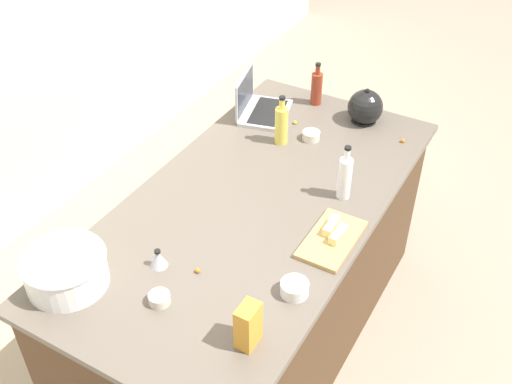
% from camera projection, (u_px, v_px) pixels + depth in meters
% --- Properties ---
extents(ground_plane, '(12.00, 12.00, 0.00)m').
position_uv_depth(ground_plane, '(256.00, 334.00, 3.19)').
color(ground_plane, gray).
extents(island_counter, '(1.99, 1.00, 0.90)m').
position_uv_depth(island_counter, '(256.00, 274.00, 2.91)').
color(island_counter, '#4C331E').
rests_on(island_counter, ground).
extents(laptop, '(0.36, 0.30, 0.22)m').
position_uv_depth(laptop, '(259.00, 106.00, 3.18)').
color(laptop, '#B7B7BC').
rests_on(laptop, island_counter).
extents(mixing_bowl_large, '(0.31, 0.31, 0.14)m').
position_uv_depth(mixing_bowl_large, '(65.00, 269.00, 2.21)').
color(mixing_bowl_large, white).
rests_on(mixing_bowl_large, island_counter).
extents(bottle_oil, '(0.06, 0.06, 0.25)m').
position_uv_depth(bottle_oil, '(281.00, 124.00, 2.93)').
color(bottle_oil, '#DBC64C').
rests_on(bottle_oil, island_counter).
extents(bottle_soy, '(0.06, 0.06, 0.23)m').
position_uv_depth(bottle_soy, '(317.00, 88.00, 3.23)').
color(bottle_soy, maroon).
rests_on(bottle_soy, island_counter).
extents(bottle_vinegar, '(0.06, 0.06, 0.26)m').
position_uv_depth(bottle_vinegar, '(345.00, 177.00, 2.60)').
color(bottle_vinegar, white).
rests_on(bottle_vinegar, island_counter).
extents(kettle, '(0.21, 0.18, 0.20)m').
position_uv_depth(kettle, '(365.00, 107.00, 3.10)').
color(kettle, black).
rests_on(kettle, island_counter).
extents(cutting_board, '(0.33, 0.18, 0.02)m').
position_uv_depth(cutting_board, '(332.00, 239.00, 2.43)').
color(cutting_board, tan).
rests_on(cutting_board, island_counter).
extents(butter_stick_left, '(0.11, 0.04, 0.04)m').
position_uv_depth(butter_stick_left, '(339.00, 234.00, 2.41)').
color(butter_stick_left, '#F4E58C').
rests_on(butter_stick_left, cutting_board).
extents(butter_stick_right, '(0.11, 0.04, 0.04)m').
position_uv_depth(butter_stick_right, '(331.00, 226.00, 2.45)').
color(butter_stick_right, '#F4E58C').
rests_on(butter_stick_right, cutting_board).
extents(ramekin_small, '(0.10, 0.10, 0.05)m').
position_uv_depth(ramekin_small, '(294.00, 288.00, 2.20)').
color(ramekin_small, white).
rests_on(ramekin_small, island_counter).
extents(ramekin_medium, '(0.09, 0.09, 0.04)m').
position_uv_depth(ramekin_medium, '(311.00, 135.00, 3.00)').
color(ramekin_medium, beige).
rests_on(ramekin_medium, island_counter).
extents(ramekin_wide, '(0.08, 0.08, 0.04)m').
position_uv_depth(ramekin_wide, '(159.00, 299.00, 2.17)').
color(ramekin_wide, beige).
rests_on(ramekin_wide, island_counter).
extents(kitchen_timer, '(0.07, 0.07, 0.08)m').
position_uv_depth(kitchen_timer, '(158.00, 258.00, 2.31)').
color(kitchen_timer, '#B2B2B7').
rests_on(kitchen_timer, island_counter).
extents(candy_bag, '(0.09, 0.06, 0.17)m').
position_uv_depth(candy_bag, '(248.00, 325.00, 2.00)').
color(candy_bag, gold).
rests_on(candy_bag, island_counter).
extents(candy_0, '(0.02, 0.02, 0.02)m').
position_uv_depth(candy_0, '(403.00, 141.00, 2.99)').
color(candy_0, orange).
rests_on(candy_0, island_counter).
extents(candy_1, '(0.02, 0.02, 0.02)m').
position_uv_depth(candy_1, '(198.00, 271.00, 2.30)').
color(candy_1, orange).
rests_on(candy_1, island_counter).
extents(candy_2, '(0.02, 0.02, 0.02)m').
position_uv_depth(candy_2, '(250.00, 334.00, 2.06)').
color(candy_2, blue).
rests_on(candy_2, island_counter).
extents(candy_3, '(0.02, 0.02, 0.02)m').
position_uv_depth(candy_3, '(295.00, 122.00, 3.12)').
color(candy_3, yellow).
rests_on(candy_3, island_counter).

